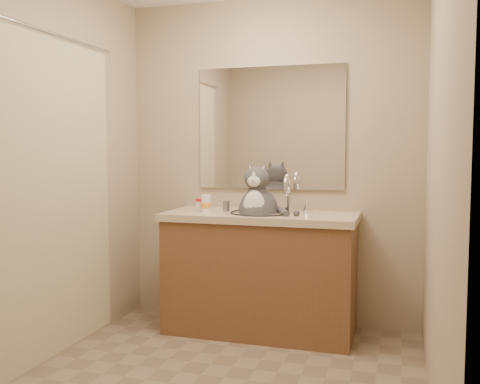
{
  "coord_description": "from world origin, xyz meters",
  "views": [
    {
      "loc": [
        0.94,
        -2.63,
        1.29
      ],
      "look_at": [
        -0.06,
        0.65,
        1.02
      ],
      "focal_mm": 40.0,
      "sensor_mm": 36.0,
      "label": 1
    }
  ],
  "objects_px": {
    "pill_bottle_orange": "(206,204)",
    "grey_canister": "(226,206)",
    "pill_bottle_redcap": "(199,205)",
    "cat": "(258,210)"
  },
  "relations": [
    {
      "from": "grey_canister",
      "to": "pill_bottle_orange",
      "type": "bearing_deg",
      "value": -139.86
    },
    {
      "from": "pill_bottle_redcap",
      "to": "grey_canister",
      "type": "bearing_deg",
      "value": 18.16
    },
    {
      "from": "pill_bottle_redcap",
      "to": "grey_canister",
      "type": "xyz_separation_m",
      "value": [
        0.18,
        0.06,
        -0.01
      ]
    },
    {
      "from": "cat",
      "to": "pill_bottle_orange",
      "type": "height_order",
      "value": "cat"
    },
    {
      "from": "pill_bottle_orange",
      "to": "grey_canister",
      "type": "bearing_deg",
      "value": 40.14
    },
    {
      "from": "pill_bottle_orange",
      "to": "pill_bottle_redcap",
      "type": "bearing_deg",
      "value": 149.15
    },
    {
      "from": "cat",
      "to": "grey_canister",
      "type": "relative_size",
      "value": 7.51
    },
    {
      "from": "pill_bottle_orange",
      "to": "grey_canister",
      "type": "xyz_separation_m",
      "value": [
        0.12,
        0.1,
        -0.02
      ]
    },
    {
      "from": "cat",
      "to": "pill_bottle_redcap",
      "type": "relative_size",
      "value": 6.13
    },
    {
      "from": "pill_bottle_redcap",
      "to": "pill_bottle_orange",
      "type": "height_order",
      "value": "pill_bottle_orange"
    }
  ]
}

